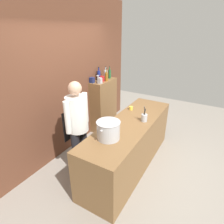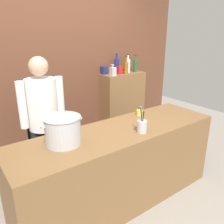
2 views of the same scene
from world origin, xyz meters
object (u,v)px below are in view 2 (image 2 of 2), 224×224
object	(u,v)px
wine_bottle_amber	(126,67)
spice_tin_navy	(104,70)
butter_jar	(139,113)
spice_tin_silver	(113,72)
wine_bottle_cobalt	(117,66)
spice_tin_red	(119,70)
wine_bottle_green	(135,65)
wine_glass_tall	(113,67)
chef	(44,118)
stockpot_large	(63,130)
wine_bottle_clear	(128,66)
utensil_crock	(142,126)

from	to	relation	value
wine_bottle_amber	spice_tin_navy	bearing A→B (deg)	146.96
butter_jar	spice_tin_silver	world-z (taller)	spice_tin_silver
wine_bottle_cobalt	spice_tin_silver	bearing A→B (deg)	-141.03
spice_tin_red	wine_bottle_green	bearing A→B (deg)	-0.26
wine_bottle_green	wine_glass_tall	distance (m)	0.45
chef	wine_bottle_green	world-z (taller)	chef
chef	stockpot_large	distance (m)	0.62
stockpot_large	wine_bottle_cobalt	xyz separation A→B (m)	(1.54, 1.19, 0.33)
wine_bottle_clear	spice_tin_navy	world-z (taller)	wine_bottle_clear
wine_glass_tall	spice_tin_red	distance (m)	0.13
butter_jar	wine_bottle_amber	xyz separation A→B (m)	(0.50, 0.87, 0.42)
wine_bottle_clear	spice_tin_navy	size ratio (longest dim) A/B	2.47
chef	wine_bottle_amber	world-z (taller)	chef
wine_bottle_clear	spice_tin_silver	bearing A→B (deg)	-167.88
utensil_crock	spice_tin_red	size ratio (longest dim) A/B	2.36
chef	spice_tin_silver	bearing A→B (deg)	-163.23
stockpot_large	wine_glass_tall	size ratio (longest dim) A/B	2.56
wine_bottle_clear	spice_tin_red	distance (m)	0.20
wine_bottle_green	spice_tin_silver	world-z (taller)	wine_bottle_green
utensil_crock	wine_glass_tall	xyz separation A→B (m)	(0.64, 1.38, 0.39)
utensil_crock	wine_glass_tall	world-z (taller)	wine_glass_tall
butter_jar	wine_glass_tall	distance (m)	1.11
wine_bottle_amber	butter_jar	bearing A→B (deg)	-119.82
chef	spice_tin_red	size ratio (longest dim) A/B	13.50
butter_jar	wine_bottle_green	size ratio (longest dim) A/B	0.25
spice_tin_silver	wine_bottle_cobalt	bearing A→B (deg)	38.97
spice_tin_navy	spice_tin_red	distance (m)	0.25
stockpot_large	wine_bottle_clear	bearing A→B (deg)	32.93
wine_bottle_green	spice_tin_red	size ratio (longest dim) A/B	2.33
wine_bottle_green	spice_tin_silver	xyz separation A→B (m)	(-0.51, -0.06, -0.04)
butter_jar	spice_tin_silver	size ratio (longest dim) A/B	0.56
spice_tin_silver	utensil_crock	bearing A→B (deg)	-114.14
stockpot_large	utensil_crock	size ratio (longest dim) A/B	1.40
wine_bottle_cobalt	wine_bottle_clear	distance (m)	0.19
chef	wine_bottle_clear	size ratio (longest dim) A/B	5.45
stockpot_large	wine_bottle_green	bearing A→B (deg)	30.39
spice_tin_silver	wine_bottle_green	bearing A→B (deg)	6.41
spice_tin_silver	wine_bottle_amber	bearing A→B (deg)	-1.37
wine_glass_tall	spice_tin_navy	world-z (taller)	wine_glass_tall
stockpot_large	wine_bottle_cobalt	distance (m)	1.98
wine_bottle_clear	spice_tin_silver	size ratio (longest dim) A/B	2.35
stockpot_large	spice_tin_red	xyz separation A→B (m)	(1.52, 1.09, 0.28)
spice_tin_silver	spice_tin_navy	bearing A→B (deg)	100.85
wine_bottle_green	wine_glass_tall	bearing A→B (deg)	174.98
wine_bottle_clear	spice_tin_navy	distance (m)	0.42
wine_bottle_cobalt	wine_bottle_clear	world-z (taller)	wine_bottle_cobalt
stockpot_large	wine_bottle_clear	size ratio (longest dim) A/B	1.33
butter_jar	wine_bottle_clear	bearing A→B (deg)	57.60
spice_tin_silver	spice_tin_red	size ratio (longest dim) A/B	1.05
chef	butter_jar	world-z (taller)	chef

